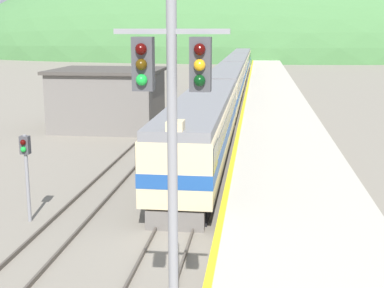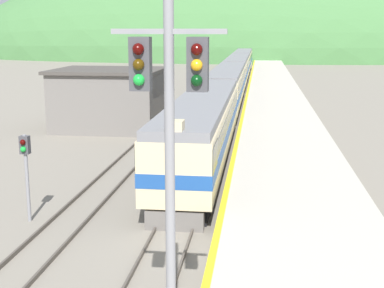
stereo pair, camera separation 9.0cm
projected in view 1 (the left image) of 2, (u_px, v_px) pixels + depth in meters
The scene contains 11 objects.
track_main at pixel (236, 84), 74.56m from camera, with size 1.52×180.00×0.16m.
track_siding at pixel (205, 84), 75.08m from camera, with size 1.52×180.00×0.16m.
platform at pixel (274, 100), 54.51m from camera, with size 5.96×140.00×0.95m.
distant_hills at pixel (248, 56), 155.58m from camera, with size 175.02×78.76×54.50m.
station_shed at pixel (108, 99), 41.17m from camera, with size 8.19×6.98×4.61m.
express_train_lead_car at pixel (203, 128), 30.09m from camera, with size 2.95×21.42×4.22m.
carriage_second at pixel (227, 86), 52.20m from camera, with size 2.94×21.91×3.86m.
carriage_third at pixel (236, 70), 74.31m from camera, with size 2.94×21.91×3.86m.
carriage_fourth at pixel (242, 60), 96.43m from camera, with size 2.94×21.91×3.86m.
signal_mast_main at pixel (172, 136), 10.39m from camera, with size 2.20×0.42×8.42m.
signal_post_siding at pixel (26, 160), 20.94m from camera, with size 0.36×0.42×3.55m.
Camera 1 is at (3.02, -4.85, 7.55)m, focal length 50.00 mm.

